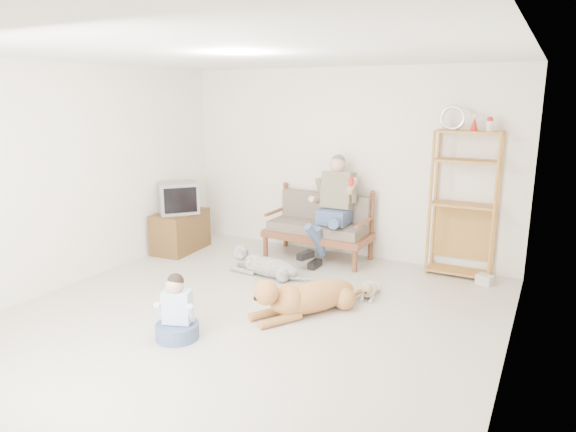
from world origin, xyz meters
The scene contains 16 objects.
floor centered at (0.00, 0.00, 0.00)m, with size 5.50×5.50×0.00m, color silver.
ceiling centered at (0.00, 0.00, 2.70)m, with size 5.50×5.50×0.00m, color white.
wall_back centered at (0.00, 2.75, 1.35)m, with size 5.00×5.00×0.00m, color silver.
wall_left centered at (-2.50, 0.00, 1.35)m, with size 5.50×5.50×0.00m, color silver.
wall_right centered at (2.50, 0.00, 1.35)m, with size 5.50×5.50×0.00m, color silver.
loveseat centered at (-0.22, 2.40, 0.49)m, with size 1.51×0.73×0.95m.
man centered at (0.01, 2.20, 0.69)m, with size 0.57×0.82×1.33m.
etagere centered at (1.72, 2.55, 0.97)m, with size 0.84×0.37×2.19m.
book_stack centered at (2.08, 2.34, 0.06)m, with size 0.19×0.14×0.12m, color white.
tv_stand centered at (-2.23, 1.71, 0.30)m, with size 0.57×0.94×0.60m.
crt_tv centered at (-2.20, 1.66, 0.83)m, with size 0.70×0.71×0.46m.
wall_outlet centered at (-1.25, 2.73, 0.30)m, with size 0.12×0.02×0.08m, color silver.
golden_retriever centered at (0.47, 0.48, 0.19)m, with size 0.91×1.38×0.47m.
shaggy_dog centered at (-0.55, 1.34, 0.15)m, with size 1.23×0.32×0.36m.
terrier centered at (0.93, 1.27, 0.09)m, with size 0.24×0.60×0.22m.
child centered at (-0.36, -0.61, 0.24)m, with size 0.42×0.42×0.66m.
Camera 1 is at (2.74, -4.17, 2.31)m, focal length 32.00 mm.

